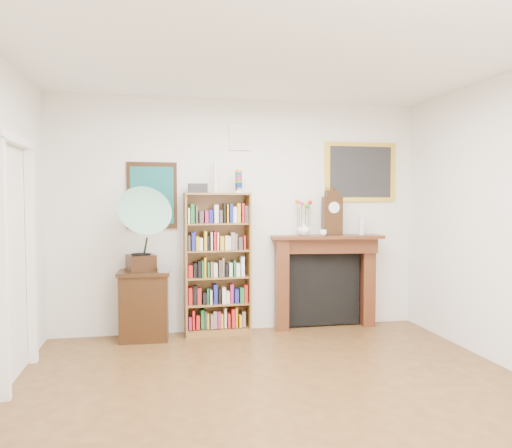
{
  "coord_description": "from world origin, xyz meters",
  "views": [
    {
      "loc": [
        -1.0,
        -3.51,
        1.62
      ],
      "look_at": [
        0.02,
        1.6,
        1.35
      ],
      "focal_mm": 35.0,
      "sensor_mm": 36.0,
      "label": 1
    }
  ],
  "objects_px": {
    "bookshelf": "(217,256)",
    "bottle_left": "(362,225)",
    "gramophone": "(140,224)",
    "mantel_clock": "(332,214)",
    "side_cabinet": "(144,305)",
    "teacup": "(323,233)",
    "cd_stack": "(165,269)",
    "fireplace": "(325,273)",
    "bottle_right": "(361,227)",
    "flower_vase": "(304,229)"
  },
  "relations": [
    {
      "from": "flower_vase",
      "to": "bookshelf",
      "type": "bearing_deg",
      "value": -179.33
    },
    {
      "from": "bookshelf",
      "to": "cd_stack",
      "type": "distance_m",
      "value": 0.65
    },
    {
      "from": "mantel_clock",
      "to": "flower_vase",
      "type": "bearing_deg",
      "value": 179.56
    },
    {
      "from": "side_cabinet",
      "to": "teacup",
      "type": "bearing_deg",
      "value": 2.49
    },
    {
      "from": "teacup",
      "to": "bookshelf",
      "type": "bearing_deg",
      "value": 175.97
    },
    {
      "from": "mantel_clock",
      "to": "teacup",
      "type": "relative_size",
      "value": 5.86
    },
    {
      "from": "bottle_left",
      "to": "bottle_right",
      "type": "bearing_deg",
      "value": -152.23
    },
    {
      "from": "cd_stack",
      "to": "mantel_clock",
      "type": "height_order",
      "value": "mantel_clock"
    },
    {
      "from": "fireplace",
      "to": "gramophone",
      "type": "xyz_separation_m",
      "value": [
        -2.24,
        -0.23,
        0.65
      ]
    },
    {
      "from": "flower_vase",
      "to": "teacup",
      "type": "distance_m",
      "value": 0.24
    },
    {
      "from": "fireplace",
      "to": "side_cabinet",
      "type": "bearing_deg",
      "value": -171.0
    },
    {
      "from": "bottle_right",
      "to": "fireplace",
      "type": "bearing_deg",
      "value": 171.48
    },
    {
      "from": "side_cabinet",
      "to": "cd_stack",
      "type": "distance_m",
      "value": 0.52
    },
    {
      "from": "fireplace",
      "to": "gramophone",
      "type": "distance_m",
      "value": 2.34
    },
    {
      "from": "side_cabinet",
      "to": "fireplace",
      "type": "xyz_separation_m",
      "value": [
        2.21,
        0.13,
        0.29
      ]
    },
    {
      "from": "bookshelf",
      "to": "mantel_clock",
      "type": "bearing_deg",
      "value": -1.36
    },
    {
      "from": "bottle_left",
      "to": "bottle_right",
      "type": "relative_size",
      "value": 1.2
    },
    {
      "from": "side_cabinet",
      "to": "bottle_right",
      "type": "bearing_deg",
      "value": 4.3
    },
    {
      "from": "gramophone",
      "to": "mantel_clock",
      "type": "bearing_deg",
      "value": -11.36
    },
    {
      "from": "gramophone",
      "to": "bottle_left",
      "type": "xyz_separation_m",
      "value": [
        2.7,
        0.17,
        -0.05
      ]
    },
    {
      "from": "fireplace",
      "to": "mantel_clock",
      "type": "bearing_deg",
      "value": -25.89
    },
    {
      "from": "bookshelf",
      "to": "teacup",
      "type": "xyz_separation_m",
      "value": [
        1.28,
        -0.09,
        0.26
      ]
    },
    {
      "from": "cd_stack",
      "to": "teacup",
      "type": "bearing_deg",
      "value": 3.72
    },
    {
      "from": "bookshelf",
      "to": "bottle_left",
      "type": "distance_m",
      "value": 1.85
    },
    {
      "from": "mantel_clock",
      "to": "flower_vase",
      "type": "distance_m",
      "value": 0.41
    },
    {
      "from": "bookshelf",
      "to": "bottle_left",
      "type": "bearing_deg",
      "value": -2.05
    },
    {
      "from": "bookshelf",
      "to": "fireplace",
      "type": "bearing_deg",
      "value": 0.57
    },
    {
      "from": "bottle_left",
      "to": "cd_stack",
      "type": "bearing_deg",
      "value": -175.15
    },
    {
      "from": "fireplace",
      "to": "teacup",
      "type": "bearing_deg",
      "value": -112.34
    },
    {
      "from": "cd_stack",
      "to": "flower_vase",
      "type": "xyz_separation_m",
      "value": [
        1.68,
        0.23,
        0.41
      ]
    },
    {
      "from": "teacup",
      "to": "bottle_left",
      "type": "relative_size",
      "value": 0.39
    },
    {
      "from": "mantel_clock",
      "to": "fireplace",
      "type": "bearing_deg",
      "value": 148.15
    },
    {
      "from": "flower_vase",
      "to": "teacup",
      "type": "relative_size",
      "value": 1.77
    },
    {
      "from": "bookshelf",
      "to": "fireplace",
      "type": "xyz_separation_m",
      "value": [
        1.36,
        0.06,
        -0.25
      ]
    },
    {
      "from": "cd_stack",
      "to": "mantel_clock",
      "type": "xyz_separation_m",
      "value": [
        2.04,
        0.22,
        0.59
      ]
    },
    {
      "from": "flower_vase",
      "to": "bottle_right",
      "type": "bearing_deg",
      "value": -1.79
    },
    {
      "from": "cd_stack",
      "to": "bottle_left",
      "type": "relative_size",
      "value": 0.5
    },
    {
      "from": "gramophone",
      "to": "mantel_clock",
      "type": "height_order",
      "value": "gramophone"
    },
    {
      "from": "bookshelf",
      "to": "cd_stack",
      "type": "xyz_separation_m",
      "value": [
        -0.61,
        -0.21,
        -0.11
      ]
    },
    {
      "from": "side_cabinet",
      "to": "cd_stack",
      "type": "xyz_separation_m",
      "value": [
        0.24,
        -0.14,
        0.44
      ]
    },
    {
      "from": "fireplace",
      "to": "bottle_left",
      "type": "height_order",
      "value": "bottle_left"
    },
    {
      "from": "side_cabinet",
      "to": "fireplace",
      "type": "bearing_deg",
      "value": 6.33
    },
    {
      "from": "side_cabinet",
      "to": "teacup",
      "type": "height_order",
      "value": "teacup"
    },
    {
      "from": "teacup",
      "to": "bottle_right",
      "type": "bearing_deg",
      "value": 8.51
    },
    {
      "from": "mantel_clock",
      "to": "side_cabinet",
      "type": "bearing_deg",
      "value": -178.21
    },
    {
      "from": "cd_stack",
      "to": "teacup",
      "type": "xyz_separation_m",
      "value": [
        1.89,
        0.12,
        0.37
      ]
    },
    {
      "from": "bookshelf",
      "to": "bottle_left",
      "type": "relative_size",
      "value": 8.06
    },
    {
      "from": "fireplace",
      "to": "gramophone",
      "type": "relative_size",
      "value": 1.46
    },
    {
      "from": "mantel_clock",
      "to": "flower_vase",
      "type": "relative_size",
      "value": 3.3
    },
    {
      "from": "cd_stack",
      "to": "bottle_left",
      "type": "distance_m",
      "value": 2.48
    }
  ]
}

